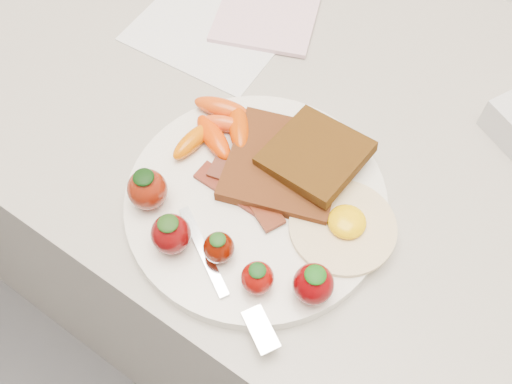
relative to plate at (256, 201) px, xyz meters
The scene contains 11 objects.
counter 0.48m from the plate, 82.16° to the left, with size 2.00×0.60×0.90m, color gray.
plate is the anchor object (origin of this frame).
toast_lower 0.05m from the plate, 84.64° to the left, with size 0.12×0.12×0.01m, color black.
toast_upper 0.08m from the plate, 66.81° to the left, with size 0.09×0.09×0.01m, color black.
fried_egg 0.09m from the plate, 12.47° to the left, with size 0.13×0.13×0.02m.
bacon_strips 0.02m from the plate, behind, with size 0.11×0.06×0.01m.
baby_carrots 0.09m from the plate, 150.78° to the left, with size 0.10×0.10×0.02m.
strawberries 0.08m from the plate, 90.76° to the right, with size 0.23×0.07×0.05m.
fork 0.10m from the plate, 70.26° to the right, with size 0.16×0.08×0.00m.
paper_sheet 0.30m from the plate, 131.22° to the left, with size 0.19×0.25×0.00m, color white.
notepad 0.31m from the plate, 120.76° to the left, with size 0.13×0.18×0.01m, color beige.
Camera 1 is at (0.15, 1.31, 1.42)m, focal length 40.00 mm.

